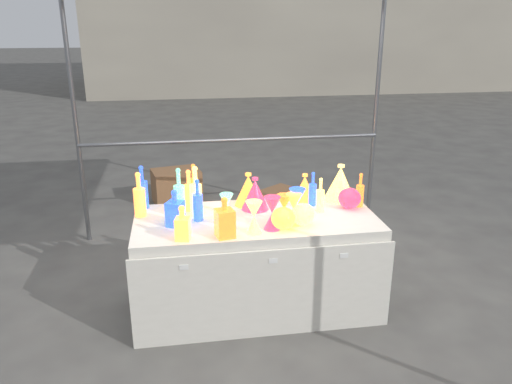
{
  "coord_description": "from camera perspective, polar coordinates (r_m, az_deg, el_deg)",
  "views": [
    {
      "loc": [
        -0.54,
        -3.41,
        2.15
      ],
      "look_at": [
        0.0,
        0.0,
        0.95
      ],
      "focal_mm": 35.0,
      "sensor_mm": 36.0,
      "label": 1
    }
  ],
  "objects": [
    {
      "name": "bottle_11",
      "position": [
        3.82,
        7.37,
        -0.33
      ],
      "size": [
        0.08,
        0.08,
        0.27
      ],
      "primitive_type": null,
      "rotation": [
        0.0,
        0.0,
        0.31
      ],
      "color": "#179082",
      "rests_on": "display_table"
    },
    {
      "name": "lampshade_1",
      "position": [
        4.02,
        5.58,
        0.49
      ],
      "size": [
        0.22,
        0.22,
        0.23
      ],
      "primitive_type": null,
      "rotation": [
        0.0,
        0.0,
        0.14
      ],
      "color": "yellow",
      "rests_on": "display_table"
    },
    {
      "name": "globe_3",
      "position": [
        3.95,
        10.63,
        -0.82
      ],
      "size": [
        0.24,
        0.24,
        0.14
      ],
      "primitive_type": null,
      "rotation": [
        0.0,
        0.0,
        -0.42
      ],
      "color": "#1C30A5",
      "rests_on": "display_table"
    },
    {
      "name": "decanter_2",
      "position": [
        3.57,
        -9.25,
        -1.81
      ],
      "size": [
        0.15,
        0.15,
        0.27
      ],
      "primitive_type": null,
      "rotation": [
        0.0,
        0.0,
        -0.43
      ],
      "color": "#18864E",
      "rests_on": "display_table"
    },
    {
      "name": "hourglass_1",
      "position": [
        3.48,
        1.85,
        -2.42
      ],
      "size": [
        0.15,
        0.15,
        0.24
      ],
      "primitive_type": null,
      "rotation": [
        0.0,
        0.0,
        -0.34
      ],
      "color": "#1C30A5",
      "rests_on": "display_table"
    },
    {
      "name": "bottle_1",
      "position": [
        3.95,
        -12.86,
        0.56
      ],
      "size": [
        0.1,
        0.1,
        0.34
      ],
      "primitive_type": null,
      "rotation": [
        0.0,
        0.0,
        0.27
      ],
      "color": "#18864E",
      "rests_on": "display_table"
    },
    {
      "name": "bottle_8",
      "position": [
        3.94,
        6.5,
        0.37
      ],
      "size": [
        0.07,
        0.07,
        0.28
      ],
      "primitive_type": null,
      "rotation": [
        0.0,
        0.0,
        0.23
      ],
      "color": "#18864E",
      "rests_on": "display_table"
    },
    {
      "name": "bottle_2",
      "position": [
        3.95,
        -7.12,
        0.87
      ],
      "size": [
        0.09,
        0.09,
        0.33
      ],
      "primitive_type": null,
      "rotation": [
        0.0,
        0.0,
        -0.21
      ],
      "color": "gold",
      "rests_on": "display_table"
    },
    {
      "name": "ground",
      "position": [
        4.06,
        -0.0,
        -12.76
      ],
      "size": [
        80.0,
        80.0,
        0.0
      ],
      "primitive_type": "plane",
      "color": "slate",
      "rests_on": "ground"
    },
    {
      "name": "lampshade_0",
      "position": [
        3.93,
        -0.89,
        0.35
      ],
      "size": [
        0.28,
        0.28,
        0.26
      ],
      "primitive_type": null,
      "rotation": [
        0.0,
        0.0,
        0.34
      ],
      "color": "yellow",
      "rests_on": "display_table"
    },
    {
      "name": "decanter_1",
      "position": [
        3.35,
        -3.6,
        -2.89
      ],
      "size": [
        0.14,
        0.14,
        0.28
      ],
      "primitive_type": null,
      "rotation": [
        0.0,
        0.0,
        0.21
      ],
      "color": "gold",
      "rests_on": "display_table"
    },
    {
      "name": "hourglass_0",
      "position": [
        3.57,
        3.23,
        -2.02
      ],
      "size": [
        0.15,
        0.15,
        0.22
      ],
      "primitive_type": null,
      "rotation": [
        0.0,
        0.0,
        -0.42
      ],
      "color": "gold",
      "rests_on": "display_table"
    },
    {
      "name": "cardboard_box_flat",
      "position": [
        6.36,
        2.45,
        -0.34
      ],
      "size": [
        0.82,
        0.78,
        0.06
      ],
      "primitive_type": "cube",
      "rotation": [
        0.0,
        0.0,
        0.65
      ],
      "color": "#946643",
      "rests_on": "ground"
    },
    {
      "name": "lampshade_3",
      "position": [
        4.1,
        9.6,
        1.11
      ],
      "size": [
        0.31,
        0.31,
        0.3
      ],
      "primitive_type": null,
      "rotation": [
        0.0,
        0.0,
        -0.26
      ],
      "color": "#179082",
      "rests_on": "display_table"
    },
    {
      "name": "display_table",
      "position": [
        3.87,
        0.02,
        -8.13
      ],
      "size": [
        1.84,
        0.83,
        0.75
      ],
      "color": "white",
      "rests_on": "ground"
    },
    {
      "name": "hourglass_3",
      "position": [
        3.64,
        -3.38,
        -1.73
      ],
      "size": [
        0.11,
        0.11,
        0.2
      ],
      "primitive_type": null,
      "rotation": [
        0.0,
        0.0,
        0.14
      ],
      "color": "#AA225C",
      "rests_on": "display_table"
    },
    {
      "name": "bottle_7",
      "position": [
        3.64,
        -6.69,
        -0.91
      ],
      "size": [
        0.09,
        0.09,
        0.32
      ],
      "primitive_type": null,
      "rotation": [
        0.0,
        0.0,
        0.18
      ],
      "color": "#18864E",
      "rests_on": "display_table"
    },
    {
      "name": "cardboard_box_closed",
      "position": [
        6.22,
        -9.07,
        0.67
      ],
      "size": [
        0.63,
        0.52,
        0.41
      ],
      "primitive_type": "cube",
      "rotation": [
        0.0,
        0.0,
        0.21
      ],
      "color": "#946643",
      "rests_on": "ground"
    },
    {
      "name": "bottle_0",
      "position": [
        3.79,
        -13.2,
        -0.26
      ],
      "size": [
        0.1,
        0.1,
        0.34
      ],
      "primitive_type": null,
      "rotation": [
        0.0,
        0.0,
        -0.2
      ],
      "color": "red",
      "rests_on": "display_table"
    },
    {
      "name": "bottle_5",
      "position": [
        3.72,
        -8.77,
        -0.04
      ],
      "size": [
        0.09,
        0.09,
        0.38
      ],
      "primitive_type": null,
      "rotation": [
        0.0,
        0.0,
        -0.17
      ],
      "color": "#AA225C",
      "rests_on": "display_table"
    },
    {
      "name": "bottle_9",
      "position": [
        3.98,
        11.81,
        0.24
      ],
      "size": [
        0.08,
        0.08,
        0.27
      ],
      "primitive_type": null,
      "rotation": [
        0.0,
        0.0,
        -0.38
      ],
      "color": "gold",
      "rests_on": "display_table"
    },
    {
      "name": "hourglass_2",
      "position": [
        3.42,
        -0.24,
        -2.9
      ],
      "size": [
        0.13,
        0.13,
        0.23
      ],
      "primitive_type": null,
      "rotation": [
        0.0,
        0.0,
        0.1
      ],
      "color": "#179082",
      "rests_on": "display_table"
    },
    {
      "name": "bottle_6",
      "position": [
        3.84,
        -7.67,
        0.21
      ],
      "size": [
        0.11,
        0.11,
        0.32
      ],
      "primitive_type": null,
      "rotation": [
        0.0,
        0.0,
        0.35
      ],
      "color": "red",
      "rests_on": "display_table"
    },
    {
      "name": "globe_1",
      "position": [
        3.58,
        5.38,
        -2.69
      ],
      "size": [
        0.22,
        0.22,
        0.14
      ],
      "primitive_type": null,
      "rotation": [
        0.0,
        0.0,
        -0.28
      ],
      "color": "#179082",
      "rests_on": "display_table"
    },
    {
      "name": "bottle_4",
      "position": [
        3.71,
        -6.91,
        0.09
      ],
      "size": [
        0.11,
        0.11,
        0.39
      ],
      "primitive_type": null,
      "rotation": [
        0.0,
        0.0,
        -0.29
      ],
      "color": "#179082",
      "rests_on": "display_table"
    },
    {
      "name": "lampshade_2",
      "position": [
        3.84,
        -0.1,
        -0.15
      ],
      "size": [
        0.22,
        0.22,
        0.25
      ],
      "primitive_type": null,
      "rotation": [
        0.0,
        0.0,
        0.0
      ],
      "color": "#1C30A5",
      "rests_on": "display_table"
    },
    {
      "name": "hourglass_5",
      "position": [
        3.64,
        4.71,
        -1.44
      ],
      "size": [
        0.14,
        0.14,
        0.24
      ],
      "primitive_type": null,
      "rotation": [
        0.0,
        0.0,
        0.2
      ],
      "color": "#18864E",
      "rests_on": "display_table"
    },
    {
      "name": "hourglass_4",
      "position": [
        3.56,
        4.31,
        -1.98
      ],
      "size": [
        0.13,
        0.13,
        0.23
      ],
      "primitive_type": null,
      "rotation": [
        0.0,
        0.0,
        0.14
      ],
      "color": "red",
      "rests_on": "display_table"
    },
    {
      "name": "decanter_0",
      "position": [
        3.35,
        -8.41,
        -3.48
      ],
      "size": [
        0.11,
        0.11,
        0.24
      ],
      "primitive_type": null,
      "rotation": [
        0.0,
        0.0,
        -0.21
      ],
      "color": "red",
      "rests_on": "display_table"
    },
    {
      "name": "globe_0",
      "position": [
        3.5,
        3.11,
        -3.15
      ],
      "size": [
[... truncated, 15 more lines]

